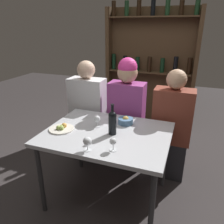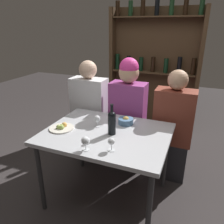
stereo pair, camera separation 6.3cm
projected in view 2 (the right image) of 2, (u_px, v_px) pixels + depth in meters
ground_plane at (107, 196)px, 2.28m from camera, size 10.00×10.00×0.00m
dining_table at (107, 139)px, 2.03m from camera, size 1.13×0.87×0.75m
wine_rack_wall at (154, 65)px, 3.56m from camera, size 1.47×0.21×2.05m
wine_bottle at (112, 121)px, 1.93m from camera, size 0.07×0.07×0.28m
wine_glass_0 at (97, 119)px, 2.09m from camera, size 0.06×0.06×0.11m
wine_glass_1 at (86, 141)px, 1.69m from camera, size 0.07×0.07×0.11m
wine_glass_2 at (111, 142)px, 1.69m from camera, size 0.06×0.06×0.11m
food_plate_0 at (62, 127)px, 2.06m from camera, size 0.23×0.23×0.05m
snack_bowl at (126, 121)px, 2.16m from camera, size 0.15×0.15×0.08m
seated_person_left at (90, 115)px, 2.74m from camera, size 0.43×0.22×1.29m
seated_person_center at (128, 117)px, 2.55m from camera, size 0.40×0.22×1.35m
seated_person_right at (172, 130)px, 2.39m from camera, size 0.42×0.22×1.26m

